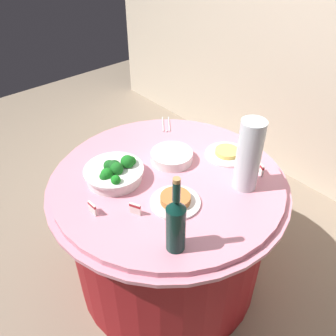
{
  "coord_description": "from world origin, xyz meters",
  "views": [
    {
      "loc": [
        1.0,
        -0.87,
        1.8
      ],
      "look_at": [
        0.0,
        0.0,
        0.79
      ],
      "focal_mm": 38.06,
      "sensor_mm": 36.0,
      "label": 1
    }
  ],
  "objects_px": {
    "decorative_fruit_vase": "(248,157)",
    "label_placard_rear": "(135,208)",
    "plate_stack": "(172,156)",
    "broccoli_bowl": "(115,172)",
    "wine_bottle": "(176,223)",
    "food_plate_noodles": "(227,153)",
    "label_placard_mid": "(92,208)",
    "label_placard_front": "(261,169)",
    "serving_tongs": "(166,125)",
    "food_plate_peanuts": "(175,201)"
  },
  "relations": [
    {
      "from": "decorative_fruit_vase",
      "to": "label_placard_rear",
      "type": "relative_size",
      "value": 6.18
    },
    {
      "from": "plate_stack",
      "to": "broccoli_bowl",
      "type": "bearing_deg",
      "value": -101.46
    },
    {
      "from": "decorative_fruit_vase",
      "to": "wine_bottle",
      "type": "bearing_deg",
      "value": -82.78
    },
    {
      "from": "broccoli_bowl",
      "to": "label_placard_rear",
      "type": "bearing_deg",
      "value": -15.3
    },
    {
      "from": "food_plate_noodles",
      "to": "label_placard_mid",
      "type": "xyz_separation_m",
      "value": [
        -0.09,
        -0.74,
        0.02
      ]
    },
    {
      "from": "label_placard_rear",
      "to": "broccoli_bowl",
      "type": "bearing_deg",
      "value": 164.7
    },
    {
      "from": "label_placard_front",
      "to": "wine_bottle",
      "type": "bearing_deg",
      "value": -83.74
    },
    {
      "from": "wine_bottle",
      "to": "decorative_fruit_vase",
      "type": "bearing_deg",
      "value": 97.22
    },
    {
      "from": "food_plate_noodles",
      "to": "label_placard_front",
      "type": "bearing_deg",
      "value": 1.34
    },
    {
      "from": "serving_tongs",
      "to": "label_placard_mid",
      "type": "distance_m",
      "value": 0.79
    },
    {
      "from": "plate_stack",
      "to": "food_plate_peanuts",
      "type": "distance_m",
      "value": 0.32
    },
    {
      "from": "plate_stack",
      "to": "label_placard_front",
      "type": "height_order",
      "value": "label_placard_front"
    },
    {
      "from": "label_placard_rear",
      "to": "wine_bottle",
      "type": "bearing_deg",
      "value": 1.71
    },
    {
      "from": "food_plate_peanuts",
      "to": "label_placard_mid",
      "type": "bearing_deg",
      "value": -121.35
    },
    {
      "from": "plate_stack",
      "to": "label_placard_mid",
      "type": "height_order",
      "value": "label_placard_mid"
    },
    {
      "from": "wine_bottle",
      "to": "label_placard_front",
      "type": "xyz_separation_m",
      "value": [
        -0.07,
        0.61,
        -0.1
      ]
    },
    {
      "from": "plate_stack",
      "to": "serving_tongs",
      "type": "bearing_deg",
      "value": 143.71
    },
    {
      "from": "broccoli_bowl",
      "to": "food_plate_noodles",
      "type": "relative_size",
      "value": 1.27
    },
    {
      "from": "serving_tongs",
      "to": "label_placard_mid",
      "type": "xyz_separation_m",
      "value": [
        0.35,
        -0.71,
        0.03
      ]
    },
    {
      "from": "wine_bottle",
      "to": "serving_tongs",
      "type": "xyz_separation_m",
      "value": [
        -0.71,
        0.57,
        -0.12
      ]
    },
    {
      "from": "decorative_fruit_vase",
      "to": "food_plate_noodles",
      "type": "distance_m",
      "value": 0.29
    },
    {
      "from": "label_placard_front",
      "to": "label_placard_rear",
      "type": "distance_m",
      "value": 0.64
    },
    {
      "from": "decorative_fruit_vase",
      "to": "label_placard_rear",
      "type": "xyz_separation_m",
      "value": [
        -0.18,
        -0.49,
        -0.13
      ]
    },
    {
      "from": "decorative_fruit_vase",
      "to": "food_plate_peanuts",
      "type": "distance_m",
      "value": 0.37
    },
    {
      "from": "wine_bottle",
      "to": "label_placard_rear",
      "type": "xyz_separation_m",
      "value": [
        -0.24,
        -0.01,
        -0.1
      ]
    },
    {
      "from": "label_placard_mid",
      "to": "label_placard_rear",
      "type": "bearing_deg",
      "value": 47.47
    },
    {
      "from": "decorative_fruit_vase",
      "to": "plate_stack",
      "type": "bearing_deg",
      "value": -161.64
    },
    {
      "from": "plate_stack",
      "to": "food_plate_noodles",
      "type": "xyz_separation_m",
      "value": [
        0.15,
        0.24,
        -0.01
      ]
    },
    {
      "from": "plate_stack",
      "to": "decorative_fruit_vase",
      "type": "bearing_deg",
      "value": 18.36
    },
    {
      "from": "wine_bottle",
      "to": "label_placard_rear",
      "type": "distance_m",
      "value": 0.26
    },
    {
      "from": "broccoli_bowl",
      "to": "plate_stack",
      "type": "height_order",
      "value": "broccoli_bowl"
    },
    {
      "from": "label_placard_mid",
      "to": "label_placard_front",
      "type": "bearing_deg",
      "value": 68.35
    },
    {
      "from": "food_plate_peanuts",
      "to": "label_placard_rear",
      "type": "distance_m",
      "value": 0.18
    },
    {
      "from": "serving_tongs",
      "to": "broccoli_bowl",
      "type": "bearing_deg",
      "value": -66.44
    },
    {
      "from": "food_plate_peanuts",
      "to": "food_plate_noodles",
      "type": "bearing_deg",
      "value": 101.96
    },
    {
      "from": "label_placard_rear",
      "to": "label_placard_front",
      "type": "bearing_deg",
      "value": 74.06
    },
    {
      "from": "plate_stack",
      "to": "wine_bottle",
      "type": "distance_m",
      "value": 0.57
    },
    {
      "from": "label_placard_front",
      "to": "serving_tongs",
      "type": "bearing_deg",
      "value": -176.34
    },
    {
      "from": "label_placard_front",
      "to": "plate_stack",
      "type": "bearing_deg",
      "value": -145.38
    },
    {
      "from": "broccoli_bowl",
      "to": "label_placard_mid",
      "type": "relative_size",
      "value": 5.09
    },
    {
      "from": "broccoli_bowl",
      "to": "label_placard_front",
      "type": "distance_m",
      "value": 0.69
    },
    {
      "from": "label_placard_front",
      "to": "label_placard_rear",
      "type": "height_order",
      "value": "same"
    },
    {
      "from": "wine_bottle",
      "to": "food_plate_peanuts",
      "type": "height_order",
      "value": "wine_bottle"
    },
    {
      "from": "broccoli_bowl",
      "to": "plate_stack",
      "type": "xyz_separation_m",
      "value": [
        0.06,
        0.3,
        -0.02
      ]
    },
    {
      "from": "wine_bottle",
      "to": "decorative_fruit_vase",
      "type": "distance_m",
      "value": 0.49
    },
    {
      "from": "food_plate_noodles",
      "to": "food_plate_peanuts",
      "type": "bearing_deg",
      "value": -78.04
    },
    {
      "from": "wine_bottle",
      "to": "food_plate_noodles",
      "type": "relative_size",
      "value": 1.53
    },
    {
      "from": "label_placard_mid",
      "to": "plate_stack",
      "type": "bearing_deg",
      "value": 97.2
    },
    {
      "from": "broccoli_bowl",
      "to": "food_plate_peanuts",
      "type": "relative_size",
      "value": 1.27
    },
    {
      "from": "plate_stack",
      "to": "label_placard_front",
      "type": "distance_m",
      "value": 0.44
    }
  ]
}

